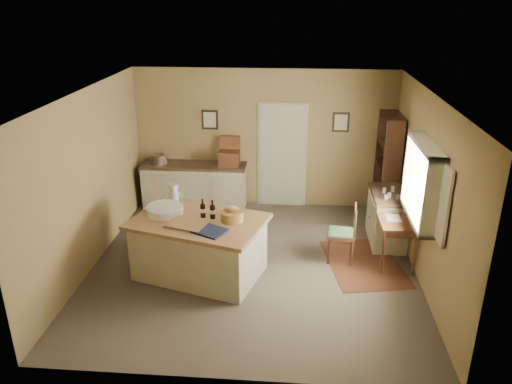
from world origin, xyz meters
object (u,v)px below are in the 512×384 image
(sideboard, at_px, (195,184))
(shelving_unit, at_px, (390,168))
(writing_desk, at_px, (396,224))
(right_cabinet, at_px, (387,217))
(work_island, at_px, (199,245))
(desk_chair, at_px, (341,234))

(sideboard, xyz_separation_m, shelving_unit, (3.69, -0.20, 0.51))
(writing_desk, bearing_deg, right_cabinet, 90.02)
(work_island, xyz_separation_m, desk_chair, (2.16, 0.60, -0.02))
(work_island, height_order, right_cabinet, work_island)
(work_island, relative_size, writing_desk, 2.44)
(work_island, relative_size, shelving_unit, 1.09)
(sideboard, distance_m, right_cabinet, 3.74)
(writing_desk, relative_size, desk_chair, 0.96)
(right_cabinet, height_order, shelving_unit, shelving_unit)
(writing_desk, height_order, right_cabinet, right_cabinet)
(work_island, xyz_separation_m, sideboard, (-0.55, 2.50, -0.00))
(work_island, relative_size, sideboard, 1.07)
(work_island, height_order, sideboard, work_island)
(desk_chair, bearing_deg, writing_desk, 5.69)
(sideboard, height_order, shelving_unit, shelving_unit)
(work_island, xyz_separation_m, shelving_unit, (3.14, 2.30, 0.51))
(sideboard, relative_size, shelving_unit, 1.02)
(sideboard, height_order, desk_chair, sideboard)
(sideboard, bearing_deg, desk_chair, -35.04)
(sideboard, relative_size, right_cabinet, 1.95)
(work_island, height_order, writing_desk, work_island)
(writing_desk, xyz_separation_m, right_cabinet, (-0.00, 0.69, -0.21))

